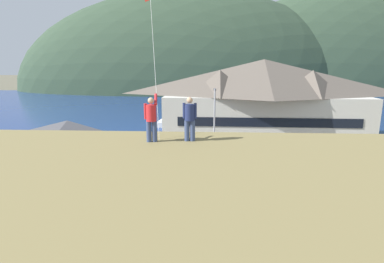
% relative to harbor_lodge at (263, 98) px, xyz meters
% --- Properties ---
extents(ground_plane, '(600.00, 600.00, 0.00)m').
position_rel_harbor_lodge_xyz_m(ground_plane, '(-8.90, -21.46, -5.76)').
color(ground_plane, '#66604C').
extents(parking_lot_pad, '(40.00, 20.00, 0.10)m').
position_rel_harbor_lodge_xyz_m(parking_lot_pad, '(-8.90, -16.46, -5.71)').
color(parking_lot_pad, slate).
rests_on(parking_lot_pad, ground).
extents(bay_water, '(360.00, 84.00, 0.03)m').
position_rel_harbor_lodge_xyz_m(bay_water, '(-8.90, 38.54, -5.74)').
color(bay_water, navy).
rests_on(bay_water, ground).
extents(far_hill_west_ridge, '(142.31, 59.75, 78.49)m').
position_rel_harbor_lodge_xyz_m(far_hill_west_ridge, '(-16.41, 86.95, -5.76)').
color(far_hill_west_ridge, '#334733').
rests_on(far_hill_west_ridge, ground).
extents(far_hill_east_peak, '(116.57, 58.77, 58.86)m').
position_rel_harbor_lodge_xyz_m(far_hill_east_peak, '(43.74, 99.42, -5.76)').
color(far_hill_east_peak, '#3D4C38').
rests_on(far_hill_east_peak, ground).
extents(far_hill_center_saddle, '(115.52, 46.14, 78.92)m').
position_rel_harbor_lodge_xyz_m(far_hill_center_saddle, '(46.34, 88.86, -5.76)').
color(far_hill_center_saddle, '#334733').
rests_on(far_hill_center_saddle, ground).
extents(harbor_lodge, '(27.17, 11.65, 10.83)m').
position_rel_harbor_lodge_xyz_m(harbor_lodge, '(0.00, 0.00, 0.00)').
color(harbor_lodge, beige).
rests_on(harbor_lodge, ground).
extents(storage_shed_near_lot, '(8.18, 5.08, 5.00)m').
position_rel_harbor_lodge_xyz_m(storage_shed_near_lot, '(-20.45, -13.19, -3.17)').
color(storage_shed_near_lot, '#474C56').
rests_on(storage_shed_near_lot, ground).
extents(storage_shed_waterside, '(6.37, 4.78, 4.71)m').
position_rel_harbor_lodge_xyz_m(storage_shed_waterside, '(-8.00, 0.36, -3.32)').
color(storage_shed_waterside, '#756B5B').
rests_on(storage_shed_waterside, ground).
extents(wharf_dock, '(3.20, 10.65, 0.70)m').
position_rel_harbor_lodge_xyz_m(wharf_dock, '(-10.58, 11.51, -5.41)').
color(wharf_dock, '#70604C').
rests_on(wharf_dock, ground).
extents(moored_boat_wharfside, '(3.00, 7.25, 2.16)m').
position_rel_harbor_lodge_xyz_m(moored_boat_wharfside, '(-14.06, 10.98, -5.04)').
color(moored_boat_wharfside, silver).
rests_on(moored_boat_wharfside, ground).
extents(moored_boat_outer_mooring, '(2.67, 7.22, 2.16)m').
position_rel_harbor_lodge_xyz_m(moored_boat_outer_mooring, '(-7.11, 9.80, -5.04)').
color(moored_boat_outer_mooring, '#23564C').
rests_on(moored_boat_outer_mooring, ground).
extents(parked_car_front_row_red, '(4.33, 2.31, 1.82)m').
position_rel_harbor_lodge_xyz_m(parked_car_front_row_red, '(1.09, -21.91, -4.69)').
color(parked_car_front_row_red, navy).
rests_on(parked_car_front_row_red, parking_lot_pad).
extents(parked_car_front_row_silver, '(4.33, 2.31, 1.82)m').
position_rel_harbor_lodge_xyz_m(parked_car_front_row_silver, '(-19.49, -21.21, -4.69)').
color(parked_car_front_row_silver, '#9EA3A8').
rests_on(parked_car_front_row_silver, parking_lot_pad).
extents(parked_car_back_row_left, '(4.23, 2.11, 1.82)m').
position_rel_harbor_lodge_xyz_m(parked_car_back_row_left, '(-1.94, -16.02, -4.69)').
color(parked_car_back_row_left, navy).
rests_on(parked_car_back_row_left, parking_lot_pad).
extents(parked_car_mid_row_near, '(4.27, 2.19, 1.82)m').
position_rel_harbor_lodge_xyz_m(parked_car_mid_row_near, '(6.30, -15.52, -4.69)').
color(parked_car_mid_row_near, '#9EA3A8').
rests_on(parked_car_mid_row_near, parking_lot_pad).
extents(parked_car_back_row_right, '(4.25, 2.16, 1.82)m').
position_rel_harbor_lodge_xyz_m(parked_car_back_row_right, '(-5.88, -21.37, -4.69)').
color(parked_car_back_row_right, red).
rests_on(parked_car_back_row_right, parking_lot_pad).
extents(parked_car_mid_row_center, '(4.26, 2.18, 1.82)m').
position_rel_harbor_lodge_xyz_m(parked_car_mid_row_center, '(-14.06, -15.50, -4.69)').
color(parked_car_mid_row_center, '#236633').
rests_on(parked_car_mid_row_center, parking_lot_pad).
extents(parked_car_corner_spot, '(4.26, 2.17, 1.82)m').
position_rel_harbor_lodge_xyz_m(parked_car_corner_spot, '(-11.81, -21.85, -4.69)').
color(parked_car_corner_spot, silver).
rests_on(parked_car_corner_spot, parking_lot_pad).
extents(parking_light_pole, '(0.24, 0.78, 7.72)m').
position_rel_harbor_lodge_xyz_m(parking_light_pole, '(-6.63, -10.91, -1.25)').
color(parking_light_pole, '#ADADB2').
rests_on(parking_light_pole, parking_lot_pad).
extents(person_kite_flyer, '(0.52, 0.68, 1.86)m').
position_rel_harbor_lodge_xyz_m(person_kite_flyer, '(-9.51, -28.86, 2.29)').
color(person_kite_flyer, '#384770').
rests_on(person_kite_flyer, grassy_hill_foreground).
extents(person_companion, '(0.55, 0.40, 1.74)m').
position_rel_harbor_lodge_xyz_m(person_companion, '(-8.03, -28.66, 2.27)').
color(person_companion, '#384770').
rests_on(person_companion, grassy_hill_foreground).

